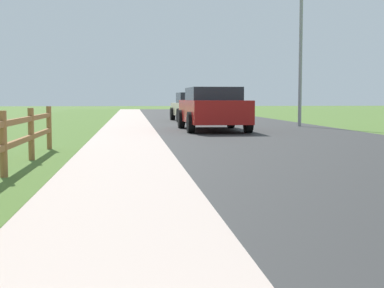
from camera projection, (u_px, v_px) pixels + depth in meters
The scene contains 7 objects.
ground_plane at pixel (151, 125), 24.38m from camera, with size 120.00×120.00×0.00m, color #4B6B2B.
road_asphalt at pixel (223, 122), 26.73m from camera, with size 7.00×66.00×0.01m, color #313131.
curb_concrete at pixel (85, 123), 26.04m from camera, with size 6.00×66.00×0.01m, color #BFA99C.
grass_verge at pixel (52, 123), 25.88m from camera, with size 5.00×66.00×0.00m, color #4B6B2B.
parked_suv_red at pixel (213, 108), 20.03m from camera, with size 2.20×4.98×1.53m.
parked_car_beige at pixel (195, 107), 28.34m from camera, with size 2.30×4.35×1.43m.
street_lamp at pixel (304, 33), 22.67m from camera, with size 1.17×0.20×6.36m.
Camera 1 is at (-0.85, 0.58, 1.14)m, focal length 52.66 mm.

